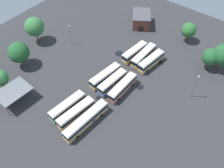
% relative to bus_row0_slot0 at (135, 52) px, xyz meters
% --- Properties ---
extents(ground_plane, '(108.38, 108.38, 0.00)m').
position_rel_bus_row0_slot0_xyz_m(ground_plane, '(15.07, 2.51, -1.84)').
color(ground_plane, '#333335').
extents(bus_row0_slot0, '(10.75, 3.51, 3.49)m').
position_rel_bus_row0_slot0_xyz_m(bus_row0_slot0, '(0.00, 0.00, 0.00)').
color(bus_row0_slot0, silver).
rests_on(bus_row0_slot0, ground_plane).
extents(bus_row0_slot1, '(11.54, 2.65, 3.49)m').
position_rel_bus_row0_slot0_xyz_m(bus_row0_slot1, '(-0.40, 3.34, 0.00)').
color(bus_row0_slot1, silver).
rests_on(bus_row0_slot1, ground_plane).
extents(bus_row0_slot2, '(10.89, 3.76, 3.49)m').
position_rel_bus_row0_slot0_xyz_m(bus_row0_slot2, '(0.34, 6.67, 0.00)').
color(bus_row0_slot2, silver).
rests_on(bus_row0_slot2, ground_plane).
extents(bus_row1_slot0, '(11.49, 3.73, 3.49)m').
position_rel_bus_row0_slot0_xyz_m(bus_row1_slot0, '(14.62, -0.83, 0.00)').
color(bus_row1_slot0, silver).
rests_on(bus_row1_slot0, ground_plane).
extents(bus_row1_slot1, '(10.82, 3.24, 3.49)m').
position_rel_bus_row0_slot0_xyz_m(bus_row1_slot1, '(15.23, 2.40, 0.00)').
color(bus_row1_slot1, silver).
rests_on(bus_row1_slot1, ground_plane).
extents(bus_row1_slot2, '(11.33, 2.58, 3.49)m').
position_rel_bus_row0_slot0_xyz_m(bus_row1_slot2, '(15.09, 5.98, 0.00)').
color(bus_row1_slot2, silver).
rests_on(bus_row1_slot2, ground_plane).
extents(bus_row2_slot0, '(11.43, 3.64, 3.49)m').
position_rel_bus_row0_slot0_xyz_m(bus_row2_slot0, '(29.91, -1.82, 0.00)').
color(bus_row2_slot0, silver).
rests_on(bus_row2_slot0, ground_plane).
extents(bus_row2_slot1, '(11.76, 3.87, 3.49)m').
position_rel_bus_row0_slot0_xyz_m(bus_row2_slot1, '(30.14, 1.58, 0.00)').
color(bus_row2_slot1, silver).
rests_on(bus_row2_slot1, ground_plane).
extents(bus_row2_slot2, '(14.56, 3.49, 3.49)m').
position_rel_bus_row0_slot0_xyz_m(bus_row2_slot2, '(30.11, 5.26, 0.00)').
color(bus_row2_slot2, silver).
rests_on(bus_row2_slot2, ground_plane).
extents(depot_building, '(11.32, 10.62, 4.90)m').
position_rel_bus_row0_slot0_xyz_m(depot_building, '(-16.72, -8.39, 0.63)').
color(depot_building, brown).
rests_on(depot_building, ground_plane).
extents(maintenance_shelter, '(9.60, 7.36, 4.11)m').
position_rel_bus_row0_slot0_xyz_m(maintenance_shelter, '(36.50, -16.11, 2.07)').
color(maintenance_shelter, slate).
rests_on(maintenance_shelter, ground_plane).
extents(lamp_post_near_entrance, '(0.56, 0.28, 7.52)m').
position_rel_bus_row0_slot0_xyz_m(lamp_post_near_entrance, '(7.98, -21.69, 2.33)').
color(lamp_post_near_entrance, slate).
rests_on(lamp_post_near_entrance, ground_plane).
extents(lamp_post_by_building, '(0.56, 0.28, 8.50)m').
position_rel_bus_row0_slot0_xyz_m(lamp_post_by_building, '(4.11, 23.15, 2.83)').
color(lamp_post_by_building, slate).
rests_on(lamp_post_by_building, ground_plane).
extents(tree_east_edge, '(5.36, 5.36, 7.54)m').
position_rel_bus_row0_slot0_xyz_m(tree_east_edge, '(-9.75, 21.67, 3.01)').
color(tree_east_edge, brown).
rests_on(tree_east_edge, ground_plane).
extents(tree_northeast, '(6.71, 6.71, 8.88)m').
position_rel_bus_row0_slot0_xyz_m(tree_northeast, '(25.95, -26.41, 3.67)').
color(tree_northeast, brown).
rests_on(tree_northeast, ground_plane).
extents(tree_north_edge, '(6.69, 6.69, 9.47)m').
position_rel_bus_row0_slot0_xyz_m(tree_north_edge, '(-11.49, 24.64, 4.27)').
color(tree_north_edge, brown).
rests_on(tree_north_edge, ground_plane).
extents(tree_west_edge, '(6.67, 6.67, 9.52)m').
position_rel_bus_row0_slot0_xyz_m(tree_west_edge, '(14.52, -32.16, 4.34)').
color(tree_west_edge, brown).
rests_on(tree_west_edge, ground_plane).
extents(tree_south_edge, '(5.18, 5.18, 7.34)m').
position_rel_bus_row0_slot0_xyz_m(tree_south_edge, '(-18.41, 10.01, 2.90)').
color(tree_south_edge, brown).
rests_on(tree_south_edge, ground_plane).
extents(tree_northwest, '(4.78, 4.78, 6.88)m').
position_rel_bus_row0_slot0_xyz_m(tree_northwest, '(35.79, -22.74, 2.63)').
color(tree_northwest, brown).
rests_on(tree_northwest, ground_plane).
extents(puddle_back_corner, '(1.70, 1.70, 0.01)m').
position_rel_bus_row0_slot0_xyz_m(puddle_back_corner, '(21.29, 2.10, -1.84)').
color(puddle_back_corner, black).
rests_on(puddle_back_corner, ground_plane).
extents(puddle_front_lane, '(2.36, 2.36, 0.01)m').
position_rel_bus_row0_slot0_xyz_m(puddle_front_lane, '(10.37, 9.22, -1.84)').
color(puddle_front_lane, black).
rests_on(puddle_front_lane, ground_plane).
extents(puddle_near_shelter, '(2.98, 2.98, 0.01)m').
position_rel_bus_row0_slot0_xyz_m(puddle_near_shelter, '(2.00, -4.89, -1.84)').
color(puddle_near_shelter, black).
rests_on(puddle_near_shelter, ground_plane).
extents(puddle_between_rows, '(2.05, 2.05, 0.01)m').
position_rel_bus_row0_slot0_xyz_m(puddle_between_rows, '(-2.80, 8.74, -1.84)').
color(puddle_between_rows, black).
rests_on(puddle_between_rows, ground_plane).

